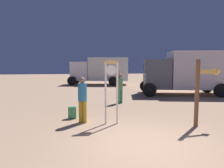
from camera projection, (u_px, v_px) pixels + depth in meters
ground_plane at (147, 145)px, 5.49m from camera, size 80.00×80.00×0.00m
standing_clock at (111, 86)px, 7.36m from camera, size 0.50×0.11×2.26m
arrow_sign at (205, 83)px, 7.10m from camera, size 1.03×0.31×2.31m
person_near_clock at (82, 97)px, 7.54m from camera, size 0.32×0.32×1.68m
backpack at (72, 113)px, 8.20m from camera, size 0.31×0.21×0.48m
person_distant at (120, 87)px, 11.30m from camera, size 0.31×0.31×1.64m
box_truck_near at (192, 71)px, 14.46m from camera, size 6.84×3.66×3.02m
box_truck_far at (101, 70)px, 21.75m from camera, size 6.45×3.43×2.81m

